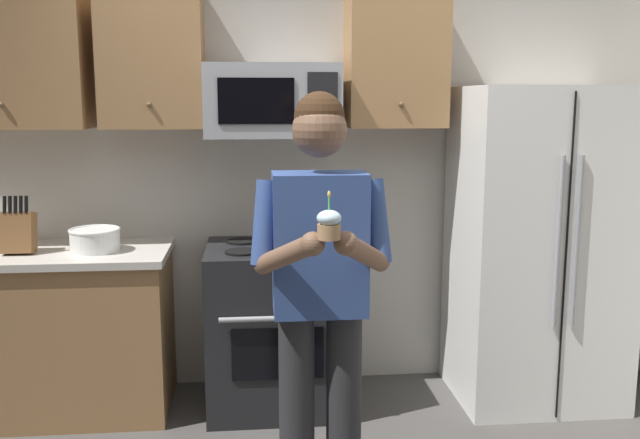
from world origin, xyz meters
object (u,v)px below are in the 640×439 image
(person, at_px, (321,281))
(cupcake, at_px, (330,224))
(bowl_large_white, at_px, (95,239))
(oven_range, at_px, (275,326))
(knife_block, at_px, (19,232))
(refrigerator, at_px, (537,246))
(microwave, at_px, (272,101))

(person, height_order, cupcake, person)
(bowl_large_white, height_order, cupcake, cupcake)
(oven_range, relative_size, bowl_large_white, 3.44)
(oven_range, bearing_deg, knife_block, -178.75)
(cupcake, bearing_deg, refrigerator, 44.83)
(refrigerator, xyz_separation_m, knife_block, (-2.86, 0.01, 0.14))
(person, bearing_deg, knife_block, 145.93)
(microwave, bearing_deg, bowl_large_white, -171.79)
(bowl_large_white, bearing_deg, person, -42.63)
(oven_range, xyz_separation_m, bowl_large_white, (-0.97, -0.02, 0.52))
(microwave, xyz_separation_m, person, (0.15, -1.17, -0.72))
(knife_block, bearing_deg, microwave, 6.27)
(oven_range, bearing_deg, refrigerator, -1.50)
(knife_block, xyz_separation_m, cupcake, (1.51, -1.35, 0.26))
(knife_block, distance_m, bowl_large_white, 0.39)
(refrigerator, relative_size, person, 1.02)
(microwave, height_order, person, microwave)
(person, distance_m, cupcake, 0.44)
(refrigerator, height_order, cupcake, refrigerator)
(person, bearing_deg, cupcake, -90.00)
(oven_range, relative_size, refrigerator, 0.52)
(microwave, xyz_separation_m, knife_block, (-1.36, -0.15, -0.68))
(refrigerator, bearing_deg, person, -143.13)
(refrigerator, bearing_deg, cupcake, -135.17)
(oven_range, distance_m, refrigerator, 1.56)
(knife_block, bearing_deg, bowl_large_white, 1.41)
(person, bearing_deg, microwave, 97.45)
(cupcake, bearing_deg, microwave, 95.83)
(refrigerator, relative_size, knife_block, 5.63)
(microwave, relative_size, bowl_large_white, 2.73)
(bowl_large_white, bearing_deg, cupcake, -50.53)
(refrigerator, bearing_deg, knife_block, 179.81)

